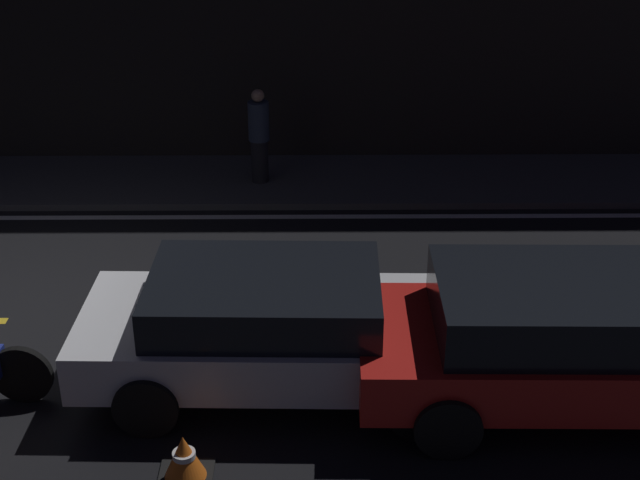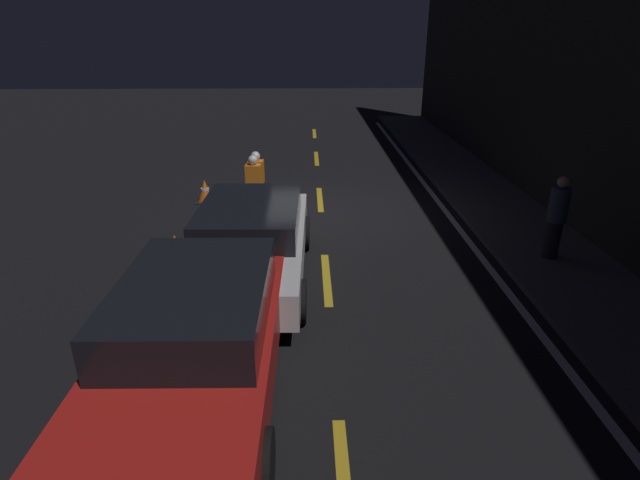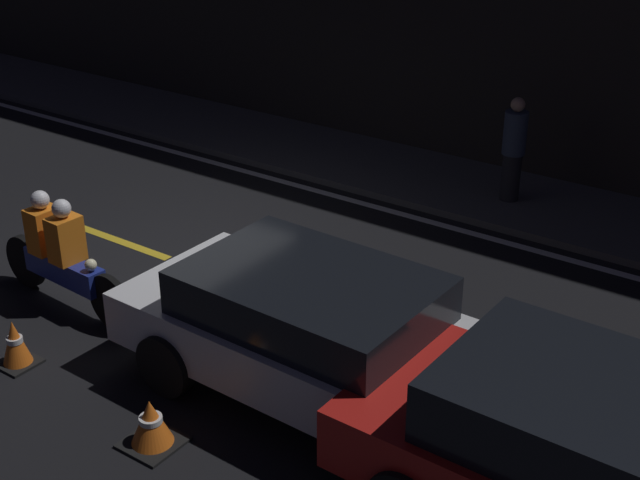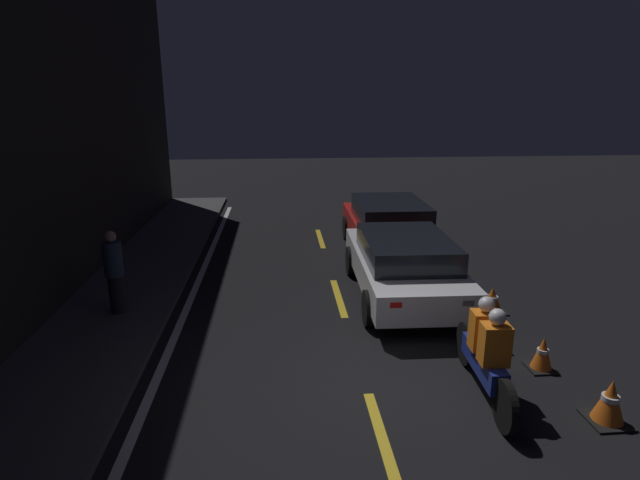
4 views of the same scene
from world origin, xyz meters
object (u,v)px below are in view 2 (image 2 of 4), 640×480
traffic_cone_far (176,247)px  pedestrian (556,218)px  motorcycle (255,185)px  traffic_cone_near (205,191)px  taxi_red (195,336)px  sedan_white (250,240)px  traffic_cone_mid (203,209)px

traffic_cone_far → pedestrian: (0.35, 7.10, 0.66)m
motorcycle → traffic_cone_near: motorcycle is taller
taxi_red → pedestrian: size_ratio=2.88×
motorcycle → traffic_cone_near: 1.57m
sedan_white → traffic_cone_mid: sedan_white is taller
taxi_red → sedan_white: bearing=174.5°
sedan_white → taxi_red: size_ratio=0.98×
motorcycle → taxi_red: bearing=2.8°
traffic_cone_mid → traffic_cone_far: 2.14m
sedan_white → traffic_cone_mid: bearing=-153.3°
sedan_white → pedestrian: (-0.51, 5.56, 0.16)m
motorcycle → traffic_cone_mid: bearing=-59.1°
taxi_red → motorcycle: (-6.60, 0.08, -0.12)m
traffic_cone_near → traffic_cone_far: size_ratio=1.14×
traffic_cone_far → pedestrian: bearing=87.2°
taxi_red → traffic_cone_mid: size_ratio=8.54×
sedan_white → traffic_cone_near: size_ratio=7.52×
traffic_cone_near → taxi_red: bearing=9.9°
taxi_red → pedestrian: pedestrian is taller
sedan_white → pedestrian: 5.58m
taxi_red → traffic_cone_mid: 6.11m
sedan_white → traffic_cone_far: bearing=-117.8°
taxi_red → traffic_cone_far: bearing=-161.7°
sedan_white → traffic_cone_mid: 3.35m
sedan_white → traffic_cone_near: (-4.29, -1.61, -0.45)m
taxi_red → traffic_cone_near: (-7.29, -1.28, -0.49)m
traffic_cone_far → motorcycle: bearing=154.8°
traffic_cone_mid → pedestrian: size_ratio=0.34×
motorcycle → traffic_cone_mid: 1.37m
traffic_cone_mid → traffic_cone_far: (2.13, -0.13, -0.02)m
motorcycle → pedestrian: pedestrian is taller
traffic_cone_near → pedestrian: (3.78, 7.17, 0.61)m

